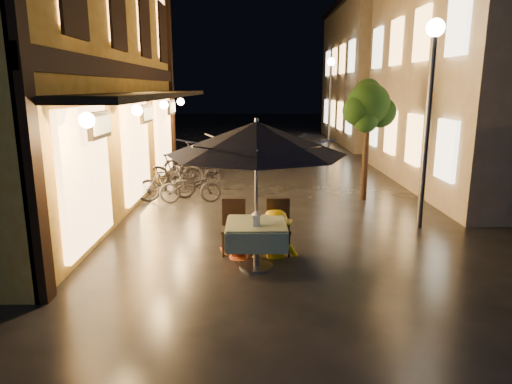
{
  "coord_description": "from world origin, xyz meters",
  "views": [
    {
      "loc": [
        -0.56,
        -7.3,
        2.92
      ],
      "look_at": [
        -0.5,
        0.41,
        1.15
      ],
      "focal_mm": 32.0,
      "sensor_mm": 36.0,
      "label": 1
    }
  ],
  "objects_px": {
    "cafe_table": "(256,234)",
    "bicycle_0": "(190,187)",
    "patio_umbrella": "(256,138)",
    "person_orange": "(237,218)",
    "person_yellow": "(275,211)",
    "table_lantern": "(256,217)",
    "streetlamp_near": "(430,88)"
  },
  "relations": [
    {
      "from": "patio_umbrella",
      "to": "person_orange",
      "type": "xyz_separation_m",
      "value": [
        -0.33,
        0.54,
        -1.44
      ]
    },
    {
      "from": "streetlamp_near",
      "to": "person_orange",
      "type": "bearing_deg",
      "value": -156.67
    },
    {
      "from": "streetlamp_near",
      "to": "patio_umbrella",
      "type": "distance_m",
      "value": 4.2
    },
    {
      "from": "person_orange",
      "to": "bicycle_0",
      "type": "relative_size",
      "value": 0.89
    },
    {
      "from": "cafe_table",
      "to": "patio_umbrella",
      "type": "distance_m",
      "value": 1.56
    },
    {
      "from": "person_yellow",
      "to": "bicycle_0",
      "type": "distance_m",
      "value": 4.35
    },
    {
      "from": "person_yellow",
      "to": "table_lantern",
      "type": "bearing_deg",
      "value": 59.18
    },
    {
      "from": "patio_umbrella",
      "to": "bicycle_0",
      "type": "distance_m",
      "value": 5.01
    },
    {
      "from": "cafe_table",
      "to": "streetlamp_near",
      "type": "bearing_deg",
      "value": 32.1
    },
    {
      "from": "streetlamp_near",
      "to": "cafe_table",
      "type": "distance_m",
      "value": 4.74
    },
    {
      "from": "streetlamp_near",
      "to": "person_yellow",
      "type": "relative_size",
      "value": 2.6
    },
    {
      "from": "cafe_table",
      "to": "table_lantern",
      "type": "relative_size",
      "value": 3.96
    },
    {
      "from": "person_orange",
      "to": "person_yellow",
      "type": "bearing_deg",
      "value": -163.09
    },
    {
      "from": "patio_umbrella",
      "to": "person_yellow",
      "type": "distance_m",
      "value": 1.48
    },
    {
      "from": "person_orange",
      "to": "person_yellow",
      "type": "distance_m",
      "value": 0.67
    },
    {
      "from": "person_orange",
      "to": "bicycle_0",
      "type": "xyz_separation_m",
      "value": [
        -1.34,
        3.84,
        -0.29
      ]
    },
    {
      "from": "cafe_table",
      "to": "table_lantern",
      "type": "bearing_deg",
      "value": -90.0
    },
    {
      "from": "bicycle_0",
      "to": "table_lantern",
      "type": "bearing_deg",
      "value": -166.75
    },
    {
      "from": "cafe_table",
      "to": "bicycle_0",
      "type": "bearing_deg",
      "value": 110.85
    },
    {
      "from": "streetlamp_near",
      "to": "patio_umbrella",
      "type": "bearing_deg",
      "value": -147.9
    },
    {
      "from": "patio_umbrella",
      "to": "bicycle_0",
      "type": "bearing_deg",
      "value": 110.85
    },
    {
      "from": "streetlamp_near",
      "to": "table_lantern",
      "type": "bearing_deg",
      "value": -145.79
    },
    {
      "from": "table_lantern",
      "to": "bicycle_0",
      "type": "height_order",
      "value": "table_lantern"
    },
    {
      "from": "cafe_table",
      "to": "bicycle_0",
      "type": "xyz_separation_m",
      "value": [
        -1.67,
        4.39,
        -0.17
      ]
    },
    {
      "from": "patio_umbrella",
      "to": "person_orange",
      "type": "bearing_deg",
      "value": 121.16
    },
    {
      "from": "patio_umbrella",
      "to": "person_orange",
      "type": "relative_size",
      "value": 2.04
    },
    {
      "from": "cafe_table",
      "to": "patio_umbrella",
      "type": "xyz_separation_m",
      "value": [
        0.0,
        0.0,
        1.56
      ]
    },
    {
      "from": "streetlamp_near",
      "to": "bicycle_0",
      "type": "bearing_deg",
      "value": 156.99
    },
    {
      "from": "cafe_table",
      "to": "person_yellow",
      "type": "bearing_deg",
      "value": 58.72
    },
    {
      "from": "streetlamp_near",
      "to": "bicycle_0",
      "type": "distance_m",
      "value": 6.15
    },
    {
      "from": "person_orange",
      "to": "streetlamp_near",
      "type": "bearing_deg",
      "value": -140.64
    },
    {
      "from": "patio_umbrella",
      "to": "table_lantern",
      "type": "distance_m",
      "value": 1.24
    }
  ]
}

